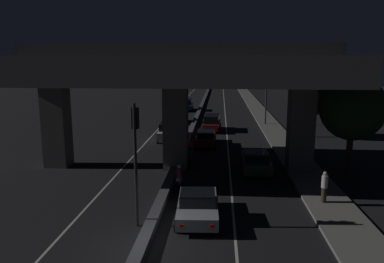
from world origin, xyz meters
The scene contains 20 objects.
ground_plane centered at (0.00, 0.00, 0.00)m, with size 200.00×200.00×0.00m, color black.
lane_line_left_inner centered at (-3.78, 35.00, 0.00)m, with size 0.12×126.00×0.00m, color beige.
lane_line_right_inner centered at (3.78, 35.00, 0.00)m, with size 0.12×126.00×0.00m, color beige.
median_divider centered at (0.00, 35.00, 0.17)m, with size 0.53×126.00×0.34m, color #4C4C51.
sidewalk_right centered at (8.83, 28.00, 0.08)m, with size 2.49×126.00×0.16m, color slate.
elevated_overpass centered at (0.00, 11.57, 6.55)m, with size 22.07×11.84×8.64m.
traffic_light_left_of_median centered at (-0.67, 2.18, 3.84)m, with size 0.30×0.49×5.67m.
street_lamp centered at (8.04, 30.07, 4.58)m, with size 2.29×0.32×7.70m.
car_silver_lead centered at (2.05, 3.04, 0.70)m, with size 2.18×4.33×1.36m.
car_dark_green_second centered at (5.52, 11.08, 0.74)m, with size 1.99×4.16×1.44m.
car_dark_red_third centered at (1.81, 18.99, 0.70)m, with size 1.82×4.82×1.33m.
car_dark_red_fourth centered at (2.19, 26.22, 0.91)m, with size 2.02×4.46×1.70m.
car_white_lead_oncoming centered at (-1.79, 20.93, 0.88)m, with size 2.13×4.70×1.70m.
car_silver_second_oncoming centered at (-1.94, 31.26, 0.74)m, with size 1.89×4.05×1.42m.
car_dark_blue_third_oncoming centered at (-2.02, 42.47, 0.89)m, with size 1.91×4.70×1.71m.
motorcycle_white_filtering_near centered at (0.69, 7.35, 0.62)m, with size 0.34×1.82×1.45m.
motorcycle_red_filtering_mid centered at (0.94, 12.36, 0.60)m, with size 0.34×1.90×1.39m.
pedestrian_on_sidewalk centered at (8.54, 5.34, 1.00)m, with size 0.32×0.32×1.67m.
roadside_tree_kerbside_near centered at (11.54, 10.79, 4.45)m, with size 4.16×4.16×6.55m.
roadside_tree_kerbside_mid centered at (11.64, 23.41, 3.92)m, with size 3.80×3.80×5.83m.
Camera 1 is at (3.05, -13.76, 7.48)m, focal length 35.00 mm.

